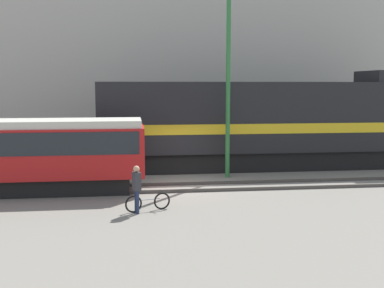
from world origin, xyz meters
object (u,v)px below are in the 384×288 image
object	(u,v)px
bicycle	(148,202)
streetcar	(16,152)
person	(137,185)
utility_pole_left	(228,84)
freight_locomotive	(266,123)

from	to	relation	value
bicycle	streetcar	bearing A→B (deg)	146.09
person	utility_pole_left	distance (m)	8.22
bicycle	utility_pole_left	world-z (taller)	utility_pole_left
streetcar	bicycle	world-z (taller)	streetcar
person	utility_pole_left	xyz separation A→B (m)	(4.40, 6.04, 3.43)
freight_locomotive	streetcar	distance (m)	12.61
streetcar	person	world-z (taller)	streetcar
freight_locomotive	streetcar	world-z (taller)	freight_locomotive
freight_locomotive	person	distance (m)	10.93
freight_locomotive	utility_pole_left	bearing A→B (deg)	-137.92
bicycle	person	bearing A→B (deg)	-144.97
streetcar	person	xyz separation A→B (m)	(4.79, -3.75, -0.70)
freight_locomotive	bicycle	xyz separation A→B (m)	(-6.55, -8.06, -2.10)
streetcar	bicycle	distance (m)	6.39
bicycle	person	world-z (taller)	person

